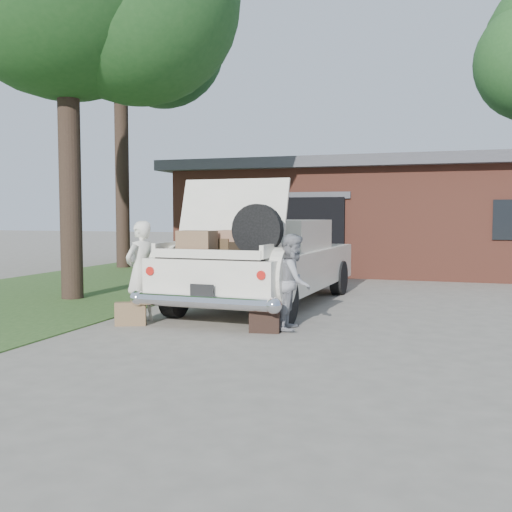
% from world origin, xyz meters
% --- Properties ---
extents(ground, '(90.00, 90.00, 0.00)m').
position_xyz_m(ground, '(0.00, 0.00, 0.00)').
color(ground, gray).
rests_on(ground, ground).
extents(grass_strip, '(6.00, 16.00, 0.02)m').
position_xyz_m(grass_strip, '(-5.50, 3.00, 0.01)').
color(grass_strip, '#2D4C1E').
rests_on(grass_strip, ground).
extents(house, '(12.80, 7.80, 3.30)m').
position_xyz_m(house, '(0.98, 11.47, 1.67)').
color(house, brown).
rests_on(house, ground).
extents(tree_back, '(6.15, 5.35, 10.75)m').
position_xyz_m(tree_back, '(-7.22, 9.04, 7.72)').
color(tree_back, '#38281E').
rests_on(tree_back, ground).
extents(sedan, '(2.47, 5.80, 2.32)m').
position_xyz_m(sedan, '(-0.53, 2.82, 0.84)').
color(sedan, beige).
rests_on(sedan, ground).
extents(woman_left, '(0.54, 0.68, 1.63)m').
position_xyz_m(woman_left, '(-1.93, 0.50, 0.82)').
color(woman_left, beige).
rests_on(woman_left, ground).
extents(woman_right, '(0.61, 0.75, 1.44)m').
position_xyz_m(woman_right, '(0.59, 0.62, 0.72)').
color(woman_right, gray).
rests_on(woman_right, ground).
extents(suitcase_left, '(0.50, 0.33, 0.37)m').
position_xyz_m(suitcase_left, '(-1.91, 0.13, 0.18)').
color(suitcase_left, brown).
rests_on(suitcase_left, ground).
extents(suitcase_right, '(0.46, 0.20, 0.34)m').
position_xyz_m(suitcase_right, '(0.25, 0.23, 0.17)').
color(suitcase_right, black).
rests_on(suitcase_right, ground).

